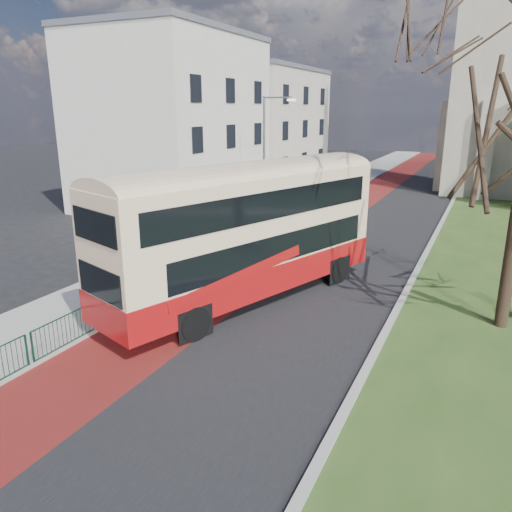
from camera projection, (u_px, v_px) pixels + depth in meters
The scene contains 11 objects.
ground at pixel (156, 357), 15.44m from camera, with size 160.00×160.00×0.00m, color black.
road_carriageway at pixel (361, 227), 32.17m from camera, with size 9.00×120.00×0.01m, color black.
bus_lane at pixel (321, 224), 33.27m from camera, with size 3.40×120.00×0.01m, color #591414.
pavement_west at pixel (269, 218), 34.81m from camera, with size 4.00×120.00×0.12m, color gray.
kerb_west at pixel (296, 220), 33.99m from camera, with size 0.25×120.00×0.13m, color #999993.
kerb_east at pixel (439, 227), 32.01m from camera, with size 0.25×80.00×0.13m, color #999993.
pedestrian_railing at pixel (155, 286), 19.96m from camera, with size 0.07×24.00×1.12m.
street_block_near at pixel (173, 120), 38.38m from camera, with size 10.30×14.30×13.00m.
street_block_far at pixel (260, 124), 52.47m from camera, with size 10.30×16.30×11.50m.
streetlamp at pixel (266, 154), 31.52m from camera, with size 2.13×0.18×8.00m.
bus at pixel (247, 227), 19.21m from camera, with size 6.91×12.78×5.24m.
Camera 1 is at (8.73, -11.26, 7.40)m, focal length 35.00 mm.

